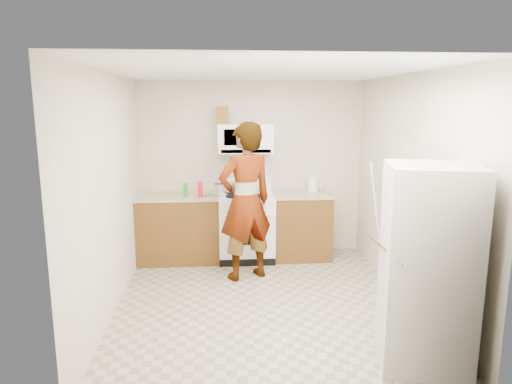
{
  "coord_description": "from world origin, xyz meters",
  "views": [
    {
      "loc": [
        -0.48,
        -4.74,
        2.17
      ],
      "look_at": [
        -0.04,
        0.55,
        1.15
      ],
      "focal_mm": 32.0,
      "sensor_mm": 36.0,
      "label": 1
    }
  ],
  "objects": [
    {
      "name": "pot_lid",
      "position": [
        -0.6,
        1.41,
        0.94
      ],
      "size": [
        0.28,
        0.28,
        0.01
      ],
      "primitive_type": "cylinder",
      "rotation": [
        0.0,
        0.0,
        -0.13
      ],
      "color": "silver",
      "rests_on": "counter_left"
    },
    {
      "name": "person",
      "position": [
        -0.15,
        0.75,
        0.98
      ],
      "size": [
        0.85,
        0.73,
        1.97
      ],
      "primitive_type": "imported",
      "rotation": [
        0.0,
        0.0,
        3.57
      ],
      "color": "tan",
      "rests_on": "floor"
    },
    {
      "name": "cabinet_left",
      "position": [
        -1.04,
        1.49,
        0.45
      ],
      "size": [
        1.12,
        0.62,
        0.9
      ],
      "primitive_type": "cube",
      "color": "brown",
      "rests_on": "floor"
    },
    {
      "name": "bottle_green_cap",
      "position": [
        -0.92,
        1.32,
        1.03
      ],
      "size": [
        0.08,
        0.08,
        0.19
      ],
      "primitive_type": "cylinder",
      "rotation": [
        0.0,
        0.0,
        -0.39
      ],
      "color": "#248E19",
      "rests_on": "counter_left"
    },
    {
      "name": "kettle",
      "position": [
        0.87,
        1.64,
        1.03
      ],
      "size": [
        0.17,
        0.17,
        0.19
      ],
      "primitive_type": "cylinder",
      "rotation": [
        0.0,
        0.0,
        0.08
      ],
      "color": "white",
      "rests_on": "counter_right"
    },
    {
      "name": "bottle_spray",
      "position": [
        -0.73,
        1.33,
        1.04
      ],
      "size": [
        0.08,
        0.08,
        0.22
      ],
      "primitive_type": "cylinder",
      "rotation": [
        0.0,
        0.0,
        0.23
      ],
      "color": "red",
      "rests_on": "counter_left"
    },
    {
      "name": "counter_right",
      "position": [
        0.68,
        1.49,
        0.92
      ],
      "size": [
        0.82,
        0.64,
        0.03
      ],
      "primitive_type": "cube",
      "color": "tan",
      "rests_on": "cabinet_right"
    },
    {
      "name": "broom",
      "position": [
        1.51,
        0.71,
        0.75
      ],
      "size": [
        0.32,
        0.16,
        1.47
      ],
      "primitive_type": "cylinder",
      "rotation": [
        0.14,
        -0.14,
        -0.4
      ],
      "color": "silver",
      "rests_on": "floor"
    },
    {
      "name": "cabinet_right",
      "position": [
        0.68,
        1.49,
        0.45
      ],
      "size": [
        0.8,
        0.62,
        0.9
      ],
      "primitive_type": "cube",
      "color": "brown",
      "rests_on": "floor"
    },
    {
      "name": "right_wall",
      "position": [
        1.59,
        0.0,
        1.25
      ],
      "size": [
        0.02,
        3.6,
        2.5
      ],
      "primitive_type": "cube",
      "color": "beige",
      "rests_on": "floor"
    },
    {
      "name": "gas_range",
      "position": [
        -0.1,
        1.48,
        0.49
      ],
      "size": [
        0.76,
        0.65,
        1.13
      ],
      "color": "white",
      "rests_on": "floor"
    },
    {
      "name": "fridge",
      "position": [
        1.23,
        -1.29,
        0.85
      ],
      "size": [
        0.85,
        0.85,
        1.7
      ],
      "primitive_type": "cube",
      "rotation": [
        0.0,
        0.0,
        -0.24
      ],
      "color": "silver",
      "rests_on": "floor"
    },
    {
      "name": "tray",
      "position": [
        0.06,
        1.43,
        0.96
      ],
      "size": [
        0.29,
        0.24,
        0.05
      ],
      "primitive_type": "cube",
      "rotation": [
        0.0,
        0.0,
        0.36
      ],
      "color": "white",
      "rests_on": "gas_range"
    },
    {
      "name": "saucepan",
      "position": [
        -0.28,
        1.63,
        1.02
      ],
      "size": [
        0.27,
        0.27,
        0.13
      ],
      "primitive_type": "cylinder",
      "rotation": [
        0.0,
        0.0,
        0.15
      ],
      "color": "silver",
      "rests_on": "gas_range"
    },
    {
      "name": "bottle_hot_sauce",
      "position": [
        -0.77,
        1.36,
        1.01
      ],
      "size": [
        0.05,
        0.05,
        0.15
      ],
      "primitive_type": "cylinder",
      "rotation": [
        0.0,
        0.0,
        0.1
      ],
      "color": "orange",
      "rests_on": "counter_left"
    },
    {
      "name": "back_wall",
      "position": [
        0.0,
        1.79,
        1.25
      ],
      "size": [
        3.2,
        0.02,
        2.5
      ],
      "primitive_type": "cube",
      "color": "beige",
      "rests_on": "floor"
    },
    {
      "name": "counter_left",
      "position": [
        -1.04,
        1.49,
        0.92
      ],
      "size": [
        1.14,
        0.64,
        0.03
      ],
      "primitive_type": "cube",
      "color": "tan",
      "rests_on": "cabinet_left"
    },
    {
      "name": "floor",
      "position": [
        0.0,
        0.0,
        0.0
      ],
      "size": [
        3.6,
        3.6,
        0.0
      ],
      "primitive_type": "plane",
      "color": "gray",
      "rests_on": "ground"
    },
    {
      "name": "jug",
      "position": [
        -0.41,
        1.56,
        2.02
      ],
      "size": [
        0.17,
        0.17,
        0.24
      ],
      "primitive_type": "cube",
      "rotation": [
        0.0,
        0.0,
        -0.2
      ],
      "color": "brown",
      "rests_on": "microwave"
    },
    {
      "name": "microwave",
      "position": [
        -0.1,
        1.61,
        1.7
      ],
      "size": [
        0.76,
        0.38,
        0.4
      ],
      "primitive_type": "cube",
      "color": "white",
      "rests_on": "back_wall"
    }
  ]
}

